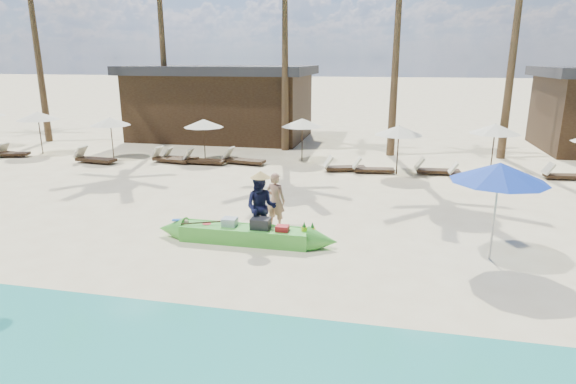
# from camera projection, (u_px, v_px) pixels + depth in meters

# --- Properties ---
(ground) EXTENTS (240.00, 240.00, 0.00)m
(ground) POSITION_uv_depth(u_px,v_px,m) (293.00, 262.00, 11.57)
(ground) COLOR beige
(ground) RESTS_ON ground
(green_canoe) EXTENTS (5.51, 0.78, 0.70)m
(green_canoe) POSITION_uv_depth(u_px,v_px,m) (245.00, 234.00, 12.75)
(green_canoe) COLOR green
(green_canoe) RESTS_ON ground
(tourist) EXTENTS (0.67, 0.52, 1.62)m
(tourist) POSITION_uv_depth(u_px,v_px,m) (275.00, 200.00, 13.74)
(tourist) COLOR tan
(tourist) RESTS_ON ground
(vendor_green) EXTENTS (0.89, 0.71, 1.76)m
(vendor_green) POSITION_uv_depth(u_px,v_px,m) (261.00, 207.00, 12.84)
(vendor_green) COLOR black
(vendor_green) RESTS_ON ground
(blue_umbrella) EXTENTS (2.24, 2.24, 2.41)m
(blue_umbrella) POSITION_uv_depth(u_px,v_px,m) (500.00, 172.00, 11.17)
(blue_umbrella) COLOR #99999E
(blue_umbrella) RESTS_ON ground
(lounger_1_right) EXTENTS (1.94, 1.12, 0.63)m
(lounger_1_right) POSITION_uv_depth(u_px,v_px,m) (7.00, 153.00, 23.74)
(lounger_1_right) COLOR #352515
(lounger_1_right) RESTS_ON ground
(resort_parasol_2) EXTENTS (2.07, 2.07, 2.14)m
(resort_parasol_2) POSITION_uv_depth(u_px,v_px,m) (38.00, 116.00, 24.19)
(resort_parasol_2) COLOR #352515
(resort_parasol_2) RESTS_ON ground
(lounger_2_left) EXTENTS (1.68, 0.81, 0.55)m
(lounger_2_left) POSITION_uv_depth(u_px,v_px,m) (12.00, 152.00, 24.05)
(lounger_2_left) COLOR #352515
(lounger_2_left) RESTS_ON ground
(resort_parasol_3) EXTENTS (1.92, 1.92, 1.98)m
(resort_parasol_3) POSITION_uv_depth(u_px,v_px,m) (110.00, 121.00, 23.18)
(resort_parasol_3) COLOR #352515
(resort_parasol_3) RESTS_ON ground
(lounger_3_left) EXTENTS (2.06, 0.84, 0.68)m
(lounger_3_left) POSITION_uv_depth(u_px,v_px,m) (93.00, 158.00, 22.43)
(lounger_3_left) COLOR #352515
(lounger_3_left) RESTS_ON ground
(lounger_3_right) EXTENTS (1.99, 0.88, 0.65)m
(lounger_3_right) POSITION_uv_depth(u_px,v_px,m) (170.00, 158.00, 22.50)
(lounger_3_right) COLOR #352515
(lounger_3_right) RESTS_ON ground
(resort_parasol_4) EXTENTS (1.90, 1.90, 1.95)m
(resort_parasol_4) POSITION_uv_depth(u_px,v_px,m) (204.00, 123.00, 22.72)
(resort_parasol_4) COLOR #352515
(resort_parasol_4) RESTS_ON ground
(lounger_4_left) EXTENTS (1.65, 0.54, 0.56)m
(lounger_4_left) POSITION_uv_depth(u_px,v_px,m) (179.00, 157.00, 22.88)
(lounger_4_left) COLOR #352515
(lounger_4_left) RESTS_ON ground
(lounger_4_right) EXTENTS (1.94, 0.60, 0.66)m
(lounger_4_right) POSITION_uv_depth(u_px,v_px,m) (202.00, 160.00, 22.15)
(lounger_4_right) COLOR #352515
(lounger_4_right) RESTS_ON ground
(resort_parasol_5) EXTENTS (1.96, 1.96, 2.02)m
(resort_parasol_5) POSITION_uv_depth(u_px,v_px,m) (302.00, 123.00, 22.50)
(resort_parasol_5) COLOR #352515
(resort_parasol_5) RESTS_ON ground
(lounger_5_left) EXTENTS (2.05, 0.89, 0.67)m
(lounger_5_left) POSITION_uv_depth(u_px,v_px,m) (242.00, 159.00, 22.18)
(lounger_5_left) COLOR #352515
(lounger_5_left) RESTS_ON ground
(resort_parasol_6) EXTENTS (2.00, 2.00, 2.06)m
(resort_parasol_6) POSITION_uv_depth(u_px,v_px,m) (399.00, 130.00, 19.86)
(resort_parasol_6) COLOR #352515
(resort_parasol_6) RESTS_ON ground
(lounger_6_left) EXTENTS (1.90, 1.07, 0.62)m
(lounger_6_left) POSITION_uv_depth(u_px,v_px,m) (342.00, 167.00, 20.78)
(lounger_6_left) COLOR #352515
(lounger_6_left) RESTS_ON ground
(lounger_6_right) EXTENTS (1.81, 0.76, 0.60)m
(lounger_6_right) POSITION_uv_depth(u_px,v_px,m) (371.00, 168.00, 20.47)
(lounger_6_right) COLOR #352515
(lounger_6_right) RESTS_ON ground
(resort_parasol_7) EXTENTS (2.07, 2.07, 2.13)m
(resort_parasol_7) POSITION_uv_depth(u_px,v_px,m) (495.00, 129.00, 19.83)
(resort_parasol_7) COLOR #352515
(resort_parasol_7) RESTS_ON ground
(lounger_7_left) EXTENTS (1.89, 0.68, 0.63)m
(lounger_7_left) POSITION_uv_depth(u_px,v_px,m) (435.00, 170.00, 20.23)
(lounger_7_left) COLOR #352515
(lounger_7_left) RESTS_ON ground
(lounger_7_right) EXTENTS (1.74, 0.56, 0.59)m
(lounger_7_right) POSITION_uv_depth(u_px,v_px,m) (468.00, 174.00, 19.50)
(lounger_7_right) COLOR #352515
(lounger_7_right) RESTS_ON ground
(lounger_8_left) EXTENTS (1.79, 0.74, 0.59)m
(lounger_8_left) POSITION_uv_depth(u_px,v_px,m) (563.00, 175.00, 19.39)
(lounger_8_left) COLOR #352515
(lounger_8_left) RESTS_ON ground
(pavilion_west) EXTENTS (10.80, 6.60, 4.30)m
(pavilion_west) POSITION_uv_depth(u_px,v_px,m) (222.00, 102.00, 29.08)
(pavilion_west) COLOR #352515
(pavilion_west) RESTS_ON ground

